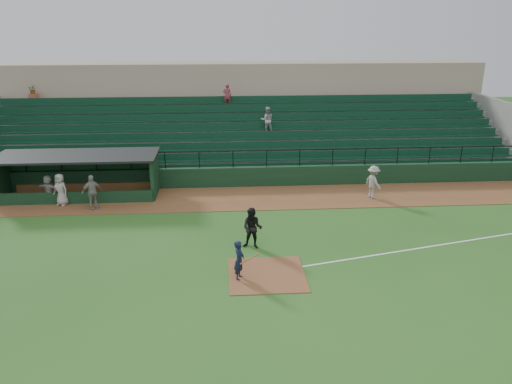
{
  "coord_description": "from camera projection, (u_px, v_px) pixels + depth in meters",
  "views": [
    {
      "loc": [
        -1.68,
        -18.48,
        9.51
      ],
      "look_at": [
        0.0,
        5.0,
        1.4
      ],
      "focal_mm": 35.04,
      "sensor_mm": 36.0,
      "label": 1
    }
  ],
  "objects": [
    {
      "name": "dugout",
      "position": [
        81.0,
        171.0,
        28.56
      ],
      "size": [
        8.9,
        3.2,
        2.42
      ],
      "color": "black",
      "rests_on": "ground"
    },
    {
      "name": "umpire",
      "position": [
        252.0,
        228.0,
        21.75
      ],
      "size": [
        1.07,
        0.95,
        1.85
      ],
      "primitive_type": "imported",
      "rotation": [
        0.0,
        0.0,
        -0.32
      ],
      "color": "black",
      "rests_on": "ground"
    },
    {
      "name": "dugout_player_a",
      "position": [
        92.0,
        192.0,
        26.23
      ],
      "size": [
        1.17,
        0.95,
        1.86
      ],
      "primitive_type": "imported",
      "rotation": [
        0.0,
        0.0,
        0.55
      ],
      "color": "gray",
      "rests_on": "warning_track"
    },
    {
      "name": "warning_track",
      "position": [
        252.0,
        198.0,
        28.18
      ],
      "size": [
        40.0,
        4.0,
        0.03
      ],
      "primitive_type": "cube",
      "color": "brown",
      "rests_on": "ground"
    },
    {
      "name": "ground",
      "position": [
        265.0,
        263.0,
        20.64
      ],
      "size": [
        90.0,
        90.0,
        0.0
      ],
      "primitive_type": "plane",
      "color": "#27571C",
      "rests_on": "ground"
    },
    {
      "name": "dugout_player_c",
      "position": [
        49.0,
        189.0,
        27.07
      ],
      "size": [
        1.56,
        0.96,
        1.6
      ],
      "primitive_type": "imported",
      "rotation": [
        0.0,
        0.0,
        2.79
      ],
      "color": "gray",
      "rests_on": "warning_track"
    },
    {
      "name": "batter_at_plate",
      "position": [
        239.0,
        260.0,
        19.14
      ],
      "size": [
        1.06,
        0.7,
        1.6
      ],
      "color": "black",
      "rests_on": "ground"
    },
    {
      "name": "dugout_player_b",
      "position": [
        61.0,
        190.0,
        26.8
      ],
      "size": [
        1.01,
        0.88,
        1.75
      ],
      "primitive_type": "imported",
      "rotation": [
        0.0,
        0.0,
        -0.46
      ],
      "color": "#A9A49E",
      "rests_on": "warning_track"
    },
    {
      "name": "stadium_structure",
      "position": [
        244.0,
        128.0,
        35.41
      ],
      "size": [
        38.0,
        13.08,
        6.4
      ],
      "color": "black",
      "rests_on": "ground"
    },
    {
      "name": "foul_line",
      "position": [
        440.0,
        245.0,
        22.31
      ],
      "size": [
        17.49,
        4.44,
        0.01
      ],
      "primitive_type": "cube",
      "rotation": [
        0.0,
        0.0,
        0.24
      ],
      "color": "white",
      "rests_on": "ground"
    },
    {
      "name": "home_plate_dirt",
      "position": [
        267.0,
        274.0,
        19.69
      ],
      "size": [
        3.0,
        3.0,
        0.03
      ],
      "primitive_type": "cube",
      "color": "brown",
      "rests_on": "ground"
    },
    {
      "name": "runner",
      "position": [
        373.0,
        182.0,
        27.86
      ],
      "size": [
        1.1,
        1.38,
        1.86
      ],
      "primitive_type": "imported",
      "rotation": [
        0.0,
        0.0,
        1.97
      ],
      "color": "#9A9590",
      "rests_on": "warning_track"
    }
  ]
}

